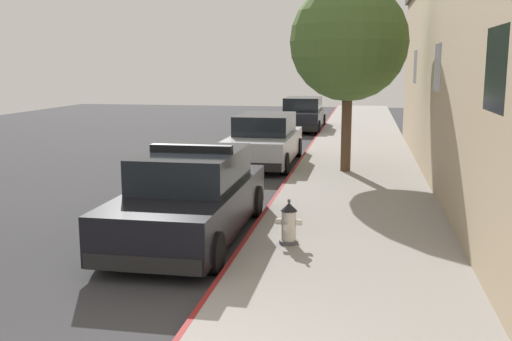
% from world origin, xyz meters
% --- Properties ---
extents(ground_plane, '(32.46, 60.00, 0.20)m').
position_xyz_m(ground_plane, '(-4.24, 10.00, -0.10)').
color(ground_plane, '#353538').
extents(sidewalk_pavement, '(3.53, 60.00, 0.13)m').
position_xyz_m(sidewalk_pavement, '(1.76, 10.00, 0.07)').
color(sidewalk_pavement, gray).
rests_on(sidewalk_pavement, ground).
extents(curb_painted_edge, '(0.08, 60.00, 0.13)m').
position_xyz_m(curb_painted_edge, '(-0.04, 10.00, 0.07)').
color(curb_painted_edge, maroon).
rests_on(curb_painted_edge, ground).
extents(police_cruiser, '(1.94, 4.84, 1.68)m').
position_xyz_m(police_cruiser, '(-1.11, 5.71, 0.74)').
color(police_cruiser, black).
rests_on(police_cruiser, ground).
extents(parked_car_silver_ahead, '(1.94, 4.84, 1.56)m').
position_xyz_m(parked_car_silver_ahead, '(-1.15, 13.84, 0.74)').
color(parked_car_silver_ahead, '#B2B5BA').
rests_on(parked_car_silver_ahead, ground).
extents(parked_car_dark_far, '(1.94, 4.84, 1.56)m').
position_xyz_m(parked_car_dark_far, '(-0.99, 23.89, 0.74)').
color(parked_car_dark_far, black).
rests_on(parked_car_dark_far, ground).
extents(fire_hydrant, '(0.44, 0.40, 0.76)m').
position_xyz_m(fire_hydrant, '(0.72, 5.23, 0.48)').
color(fire_hydrant, '#4C4C51').
rests_on(fire_hydrant, sidewalk_pavement).
extents(street_tree, '(3.23, 3.23, 5.18)m').
position_xyz_m(street_tree, '(1.42, 12.35, 3.69)').
color(street_tree, brown).
rests_on(street_tree, sidewalk_pavement).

